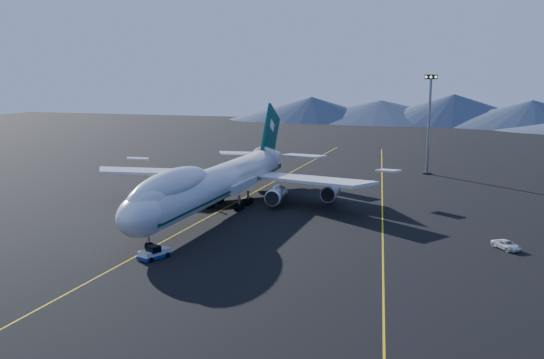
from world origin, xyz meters
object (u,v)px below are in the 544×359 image
(floodlight_mast, at_px, (429,124))
(boeing_747, at_px, (218,182))
(service_van, at_px, (507,245))
(pushback_tug, at_px, (154,254))

(floodlight_mast, bearing_deg, boeing_747, -120.78)
(service_van, bearing_deg, boeing_747, 130.40)
(pushback_tug, distance_m, floodlight_mast, 95.52)
(boeing_747, distance_m, pushback_tug, 30.94)
(boeing_747, xyz_separation_m, pushback_tug, (3.00, -30.36, -5.19))
(boeing_747, relative_size, pushback_tug, 14.19)
(boeing_747, distance_m, floodlight_mast, 68.80)
(boeing_747, relative_size, service_van, 14.94)
(floodlight_mast, bearing_deg, service_van, -76.62)
(service_van, distance_m, floodlight_mast, 71.66)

